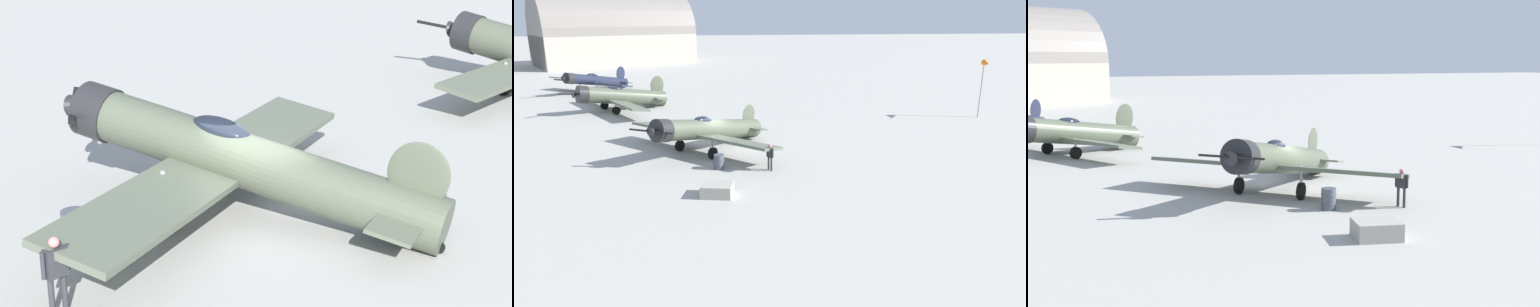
# 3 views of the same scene
# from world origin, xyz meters

# --- Properties ---
(ground_plane) EXTENTS (400.00, 400.00, 0.00)m
(ground_plane) POSITION_xyz_m (0.00, 0.00, 0.00)
(ground_plane) COLOR #A8A59E
(airplane_foreground) EXTENTS (10.40, 10.42, 3.17)m
(airplane_foreground) POSITION_xyz_m (-0.39, 0.38, 1.55)
(airplane_foreground) COLOR #4C5442
(airplane_foreground) RESTS_ON ground_plane
(ground_crew_mechanic) EXTENTS (0.60, 0.42, 1.71)m
(ground_crew_mechanic) POSITION_xyz_m (-5.38, -3.38, 1.03)
(ground_crew_mechanic) COLOR #2D2D33
(ground_crew_mechanic) RESTS_ON ground_plane
(fuel_drum) EXTENTS (0.68, 0.68, 0.94)m
(fuel_drum) POSITION_xyz_m (-4.62, -0.23, 0.47)
(fuel_drum) COLOR #474C56
(fuel_drum) RESTS_ON ground_plane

